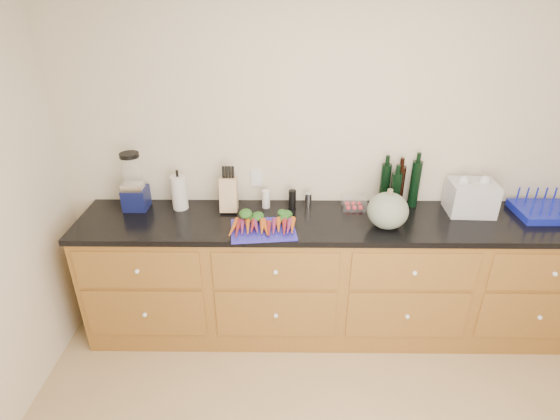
{
  "coord_description": "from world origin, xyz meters",
  "views": [
    {
      "loc": [
        -0.4,
        -1.35,
        2.36
      ],
      "look_at": [
        -0.42,
        1.2,
        1.06
      ],
      "focal_mm": 28.0,
      "sensor_mm": 36.0,
      "label": 1
    }
  ],
  "objects_px": {
    "knife_block": "(229,194)",
    "paper_towel": "(179,193)",
    "cutting_board": "(263,230)",
    "blender_appliance": "(134,185)",
    "dish_rack": "(546,210)",
    "carrots": "(263,223)",
    "tomato_box": "(354,203)",
    "squash": "(388,211)"
  },
  "relations": [
    {
      "from": "cutting_board",
      "to": "knife_block",
      "type": "distance_m",
      "value": 0.41
    },
    {
      "from": "paper_towel",
      "to": "dish_rack",
      "type": "bearing_deg",
      "value": -1.78
    },
    {
      "from": "squash",
      "to": "blender_appliance",
      "type": "xyz_separation_m",
      "value": [
        -1.74,
        0.26,
        0.06
      ]
    },
    {
      "from": "paper_towel",
      "to": "tomato_box",
      "type": "height_order",
      "value": "paper_towel"
    },
    {
      "from": "paper_towel",
      "to": "carrots",
      "type": "bearing_deg",
      "value": -25.19
    },
    {
      "from": "squash",
      "to": "dish_rack",
      "type": "bearing_deg",
      "value": 9.02
    },
    {
      "from": "dish_rack",
      "to": "squash",
      "type": "bearing_deg",
      "value": -170.98
    },
    {
      "from": "carrots",
      "to": "squash",
      "type": "height_order",
      "value": "squash"
    },
    {
      "from": "cutting_board",
      "to": "dish_rack",
      "type": "bearing_deg",
      "value": 6.96
    },
    {
      "from": "cutting_board",
      "to": "carrots",
      "type": "bearing_deg",
      "value": 90.0
    },
    {
      "from": "cutting_board",
      "to": "knife_block",
      "type": "height_order",
      "value": "knife_block"
    },
    {
      "from": "knife_block",
      "to": "paper_towel",
      "type": "bearing_deg",
      "value": 176.78
    },
    {
      "from": "paper_towel",
      "to": "blender_appliance",
      "type": "bearing_deg",
      "value": -179.59
    },
    {
      "from": "dish_rack",
      "to": "blender_appliance",
      "type": "bearing_deg",
      "value": 178.46
    },
    {
      "from": "blender_appliance",
      "to": "tomato_box",
      "type": "distance_m",
      "value": 1.57
    },
    {
      "from": "carrots",
      "to": "tomato_box",
      "type": "height_order",
      "value": "tomato_box"
    },
    {
      "from": "carrots",
      "to": "tomato_box",
      "type": "bearing_deg",
      "value": 24.88
    },
    {
      "from": "carrots",
      "to": "blender_appliance",
      "type": "bearing_deg",
      "value": 162.88
    },
    {
      "from": "squash",
      "to": "knife_block",
      "type": "relative_size",
      "value": 1.12
    },
    {
      "from": "squash",
      "to": "tomato_box",
      "type": "bearing_deg",
      "value": 122.86
    },
    {
      "from": "cutting_board",
      "to": "squash",
      "type": "height_order",
      "value": "squash"
    },
    {
      "from": "cutting_board",
      "to": "knife_block",
      "type": "relative_size",
      "value": 1.75
    },
    {
      "from": "cutting_board",
      "to": "paper_towel",
      "type": "xyz_separation_m",
      "value": [
        -0.61,
        0.32,
        0.12
      ]
    },
    {
      "from": "dish_rack",
      "to": "paper_towel",
      "type": "bearing_deg",
      "value": 178.22
    },
    {
      "from": "knife_block",
      "to": "tomato_box",
      "type": "distance_m",
      "value": 0.9
    },
    {
      "from": "squash",
      "to": "tomato_box",
      "type": "distance_m",
      "value": 0.33
    },
    {
      "from": "carrots",
      "to": "dish_rack",
      "type": "distance_m",
      "value": 1.98
    },
    {
      "from": "tomato_box",
      "to": "blender_appliance",
      "type": "bearing_deg",
      "value": -179.55
    },
    {
      "from": "cutting_board",
      "to": "blender_appliance",
      "type": "height_order",
      "value": "blender_appliance"
    },
    {
      "from": "blender_appliance",
      "to": "carrots",
      "type": "bearing_deg",
      "value": -17.12
    },
    {
      "from": "squash",
      "to": "blender_appliance",
      "type": "bearing_deg",
      "value": 171.5
    },
    {
      "from": "cutting_board",
      "to": "tomato_box",
      "type": "height_order",
      "value": "tomato_box"
    },
    {
      "from": "tomato_box",
      "to": "dish_rack",
      "type": "bearing_deg",
      "value": -3.88
    },
    {
      "from": "blender_appliance",
      "to": "dish_rack",
      "type": "xyz_separation_m",
      "value": [
        2.89,
        -0.08,
        -0.14
      ]
    },
    {
      "from": "tomato_box",
      "to": "dish_rack",
      "type": "distance_m",
      "value": 1.33
    },
    {
      "from": "blender_appliance",
      "to": "knife_block",
      "type": "height_order",
      "value": "blender_appliance"
    },
    {
      "from": "cutting_board",
      "to": "tomato_box",
      "type": "relative_size",
      "value": 2.54
    },
    {
      "from": "blender_appliance",
      "to": "dish_rack",
      "type": "bearing_deg",
      "value": -1.54
    },
    {
      "from": "cutting_board",
      "to": "carrots",
      "type": "xyz_separation_m",
      "value": [
        -0.0,
        0.03,
        0.03
      ]
    },
    {
      "from": "cutting_board",
      "to": "squash",
      "type": "xyz_separation_m",
      "value": [
        0.82,
        0.06,
        0.12
      ]
    },
    {
      "from": "carrots",
      "to": "blender_appliance",
      "type": "xyz_separation_m",
      "value": [
        -0.92,
        0.28,
        0.15
      ]
    },
    {
      "from": "cutting_board",
      "to": "dish_rack",
      "type": "xyz_separation_m",
      "value": [
        1.97,
        0.24,
        0.03
      ]
    }
  ]
}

